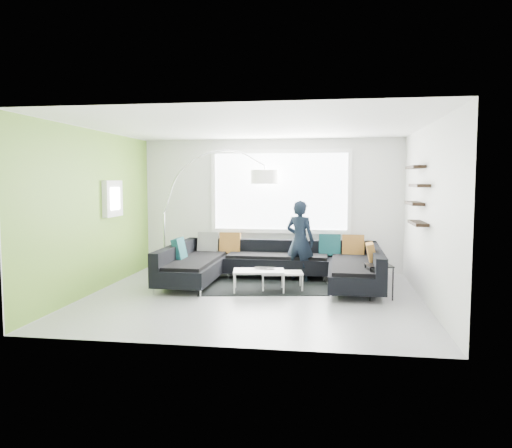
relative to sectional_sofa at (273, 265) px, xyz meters
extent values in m
plane|color=gray|center=(-0.21, -1.01, -0.37)|extent=(5.50, 5.50, 0.00)
cube|color=silver|center=(-0.21, 1.49, 1.03)|extent=(5.50, 0.04, 2.80)
cube|color=silver|center=(-0.21, -3.51, 1.03)|extent=(5.50, 0.04, 2.80)
cube|color=silver|center=(-2.96, -1.01, 1.03)|extent=(0.04, 5.00, 2.80)
cube|color=silver|center=(2.54, -1.01, 1.03)|extent=(0.04, 5.00, 2.80)
cube|color=white|center=(-0.21, -1.01, 2.43)|extent=(5.50, 5.00, 0.04)
cube|color=#6B9E33|center=(-2.95, -1.01, 1.03)|extent=(0.01, 5.00, 2.80)
cube|color=white|center=(-0.01, 1.45, 1.33)|extent=(2.96, 0.06, 1.68)
cube|color=white|center=(-2.89, -0.41, 1.23)|extent=(0.12, 0.66, 0.66)
cube|color=black|center=(2.43, -0.61, 1.33)|extent=(0.20, 1.24, 0.95)
cube|color=black|center=(0.00, 0.00, -0.17)|extent=(3.92, 2.45, 0.41)
cube|color=black|center=(0.00, 0.00, 0.19)|extent=(3.92, 2.45, 0.31)
cube|color=brown|center=(0.00, 0.00, 0.25)|extent=(3.48, 0.24, 0.43)
cube|color=black|center=(-0.13, -0.07, -0.36)|extent=(2.57, 2.05, 0.01)
cube|color=silver|center=(0.01, -0.44, -0.18)|extent=(1.23, 0.83, 0.37)
cube|color=black|center=(1.84, -0.77, -0.09)|extent=(0.46, 0.46, 0.55)
imported|color=black|center=(0.47, 0.49, 0.41)|extent=(0.81, 0.75, 1.55)
imported|color=black|center=(-0.10, -0.45, 0.02)|extent=(0.36, 0.24, 0.03)
camera|label=1|loc=(1.04, -9.03, 1.56)|focal=35.00mm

